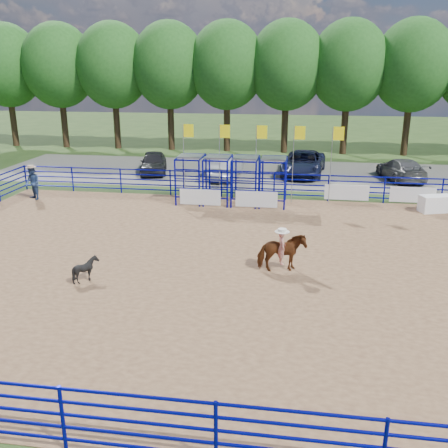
{
  "coord_description": "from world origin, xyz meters",
  "views": [
    {
      "loc": [
        1.27,
        -17.46,
        7.29
      ],
      "look_at": [
        -1.5,
        1.0,
        1.3
      ],
      "focal_mm": 40.0,
      "sensor_mm": 36.0,
      "label": 1
    }
  ],
  "objects": [
    {
      "name": "ground",
      "position": [
        0.0,
        0.0,
        0.0
      ],
      "size": [
        120.0,
        120.0,
        0.0
      ],
      "primitive_type": "plane",
      "color": "#354F1F",
      "rests_on": "ground"
    },
    {
      "name": "arena_dirt",
      "position": [
        0.0,
        0.0,
        0.01
      ],
      "size": [
        30.0,
        20.0,
        0.02
      ],
      "primitive_type": "cube",
      "color": "#956E4A",
      "rests_on": "ground"
    },
    {
      "name": "gravel_strip",
      "position": [
        0.0,
        17.0,
        0.01
      ],
      "size": [
        40.0,
        10.0,
        0.01
      ],
      "primitive_type": "cube",
      "color": "slate",
      "rests_on": "ground"
    },
    {
      "name": "announcer_table",
      "position": [
        8.38,
        8.61,
        0.45
      ],
      "size": [
        1.76,
        1.22,
        0.86
      ],
      "primitive_type": "cube",
      "rotation": [
        0.0,
        0.0,
        0.32
      ],
      "color": "white",
      "rests_on": "arena_dirt"
    },
    {
      "name": "horse_and_rider",
      "position": [
        0.82,
        -0.36,
        0.83
      ],
      "size": [
        1.86,
        1.2,
        2.26
      ],
      "color": "#5A2B12",
      "rests_on": "arena_dirt"
    },
    {
      "name": "calf",
      "position": [
        -5.89,
        -2.27,
        0.47
      ],
      "size": [
        0.9,
        0.82,
        0.9
      ],
      "primitive_type": "imported",
      "rotation": [
        0.0,
        0.0,
        1.69
      ],
      "color": "black",
      "rests_on": "arena_dirt"
    },
    {
      "name": "spectator_cowboy",
      "position": [
        -13.36,
        7.88,
        0.98
      ],
      "size": [
        1.16,
        1.11,
        1.93
      ],
      "color": "navy",
      "rests_on": "arena_dirt"
    },
    {
      "name": "car_a",
      "position": [
        -8.73,
        15.92,
        0.75
      ],
      "size": [
        2.7,
        4.63,
        1.48
      ],
      "primitive_type": "imported",
      "rotation": [
        0.0,
        0.0,
        0.23
      ],
      "color": "black",
      "rests_on": "gravel_strip"
    },
    {
      "name": "car_b",
      "position": [
        -3.52,
        15.06,
        0.8
      ],
      "size": [
        1.9,
        4.9,
        1.59
      ],
      "primitive_type": "imported",
      "rotation": [
        0.0,
        0.0,
        3.1
      ],
      "color": "gray",
      "rests_on": "gravel_strip"
    },
    {
      "name": "car_c",
      "position": [
        1.64,
        16.87,
        0.81
      ],
      "size": [
        3.29,
        6.03,
        1.6
      ],
      "primitive_type": "imported",
      "rotation": [
        0.0,
        0.0,
        -0.11
      ],
      "color": "#141832",
      "rests_on": "gravel_strip"
    },
    {
      "name": "car_d",
      "position": [
        7.98,
        16.09,
        0.72
      ],
      "size": [
        2.94,
        5.21,
        1.42
      ],
      "primitive_type": "imported",
      "rotation": [
        0.0,
        0.0,
        3.34
      ],
      "color": "#535355",
      "rests_on": "gravel_strip"
    },
    {
      "name": "perimeter_fence",
      "position": [
        0.0,
        0.0,
        0.75
      ],
      "size": [
        30.1,
        20.1,
        1.5
      ],
      "color": "#060992",
      "rests_on": "ground"
    },
    {
      "name": "chute_assembly",
      "position": [
        -1.9,
        8.84,
        1.26
      ],
      "size": [
        19.32,
        2.41,
        4.2
      ],
      "color": "#060992",
      "rests_on": "ground"
    },
    {
      "name": "treeline",
      "position": [
        0.0,
        26.0,
        7.53
      ],
      "size": [
        56.4,
        6.4,
        11.24
      ],
      "color": "#3F2B19",
      "rests_on": "ground"
    }
  ]
}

